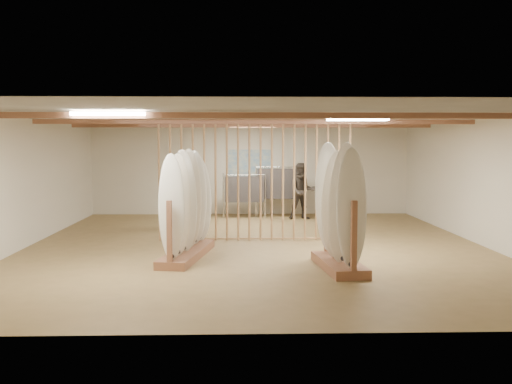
{
  "coord_description": "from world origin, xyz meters",
  "views": [
    {
      "loc": [
        -0.39,
        -12.95,
        2.27
      ],
      "look_at": [
        0.0,
        0.0,
        1.2
      ],
      "focal_mm": 42.0,
      "sensor_mm": 36.0,
      "label": 1
    }
  ],
  "objects_px": {
    "shopper_a": "(199,191)",
    "shopper_b": "(302,187)",
    "clothing_rack_a": "(244,189)",
    "clothing_rack_b": "(281,183)",
    "rack_right": "(339,228)",
    "rack_left": "(187,222)"
  },
  "relations": [
    {
      "from": "rack_right",
      "to": "clothing_rack_b",
      "type": "height_order",
      "value": "rack_right"
    },
    {
      "from": "rack_left",
      "to": "shopper_b",
      "type": "bearing_deg",
      "value": 72.92
    },
    {
      "from": "rack_right",
      "to": "clothing_rack_b",
      "type": "distance_m",
      "value": 7.52
    },
    {
      "from": "clothing_rack_a",
      "to": "shopper_a",
      "type": "height_order",
      "value": "shopper_a"
    },
    {
      "from": "clothing_rack_a",
      "to": "clothing_rack_b",
      "type": "height_order",
      "value": "clothing_rack_b"
    },
    {
      "from": "rack_left",
      "to": "shopper_a",
      "type": "bearing_deg",
      "value": 99.78
    },
    {
      "from": "clothing_rack_a",
      "to": "shopper_a",
      "type": "distance_m",
      "value": 2.26
    },
    {
      "from": "rack_left",
      "to": "shopper_b",
      "type": "relative_size",
      "value": 1.4
    },
    {
      "from": "clothing_rack_a",
      "to": "shopper_b",
      "type": "distance_m",
      "value": 1.75
    },
    {
      "from": "clothing_rack_b",
      "to": "shopper_a",
      "type": "xyz_separation_m",
      "value": [
        -2.33,
        -2.07,
        -0.06
      ]
    },
    {
      "from": "rack_left",
      "to": "shopper_b",
      "type": "height_order",
      "value": "rack_left"
    },
    {
      "from": "clothing_rack_b",
      "to": "shopper_b",
      "type": "xyz_separation_m",
      "value": [
        0.6,
        -0.49,
        -0.09
      ]
    },
    {
      "from": "rack_left",
      "to": "clothing_rack_b",
      "type": "relative_size",
      "value": 1.67
    },
    {
      "from": "shopper_a",
      "to": "shopper_b",
      "type": "relative_size",
      "value": 1.03
    },
    {
      "from": "rack_right",
      "to": "clothing_rack_a",
      "type": "height_order",
      "value": "rack_right"
    },
    {
      "from": "rack_right",
      "to": "clothing_rack_b",
      "type": "bearing_deg",
      "value": 88.34
    },
    {
      "from": "rack_left",
      "to": "shopper_b",
      "type": "xyz_separation_m",
      "value": [
        2.91,
        5.83,
        0.23
      ]
    },
    {
      "from": "shopper_a",
      "to": "clothing_rack_a",
      "type": "bearing_deg",
      "value": -82.84
    },
    {
      "from": "shopper_a",
      "to": "shopper_b",
      "type": "bearing_deg",
      "value": -111.88
    },
    {
      "from": "clothing_rack_a",
      "to": "shopper_a",
      "type": "bearing_deg",
      "value": -125.67
    },
    {
      "from": "rack_right",
      "to": "shopper_a",
      "type": "xyz_separation_m",
      "value": [
        -2.85,
        5.43,
        0.23
      ]
    },
    {
      "from": "rack_left",
      "to": "clothing_rack_a",
      "type": "relative_size",
      "value": 1.97
    }
  ]
}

